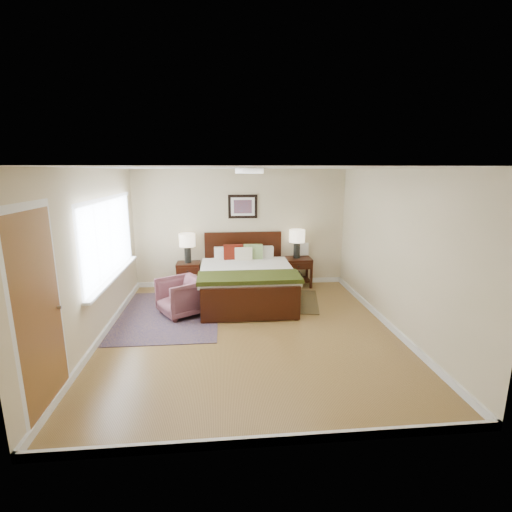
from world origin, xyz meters
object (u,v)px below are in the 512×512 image
nightstand_right (296,269)px  lamp_left (187,243)px  nightstand_left (188,268)px  armchair (181,297)px  rug_persian (170,314)px  bed (246,274)px  lamp_right (297,239)px

nightstand_right → lamp_left: lamp_left is taller
nightstand_left → armchair: 1.44m
nightstand_right → armchair: (-2.32, -1.44, -0.05)m
nightstand_left → rug_persian: (-0.22, -1.42, -0.45)m
rug_persian → lamp_left: bearing=81.6°
nightstand_left → nightstand_right: nightstand_right is taller
armchair → rug_persian: bearing=-122.7°
armchair → nightstand_right: bearing=90.7°
nightstand_left → rug_persian: nightstand_left is taller
lamp_left → armchair: lamp_left is taller
nightstand_right → lamp_left: 2.40m
bed → nightstand_left: bed is taller
bed → lamp_right: (1.14, 0.83, 0.52)m
nightstand_left → rug_persian: 1.51m
nightstand_right → lamp_right: bearing=90.0°
nightstand_left → armchair: (-0.01, -1.43, -0.13)m
bed → rug_persian: bed is taller
nightstand_right → armchair: 2.73m
nightstand_right → armchair: size_ratio=0.87×
armchair → rug_persian: (-0.22, 0.01, -0.32)m
armchair → rug_persian: armchair is taller
nightstand_left → rug_persian: size_ratio=0.24×
rug_persian → nightstand_left: bearing=81.5°
bed → armchair: bed is taller
nightstand_right → rug_persian: (-2.54, -1.43, -0.37)m
bed → rug_persian: (-1.39, -0.62, -0.53)m
nightstand_right → rug_persian: 2.94m
lamp_left → rug_persian: size_ratio=0.26×
bed → lamp_right: size_ratio=3.53×
bed → nightstand_right: size_ratio=3.43×
bed → lamp_right: bearing=36.0°
armchair → lamp_left: bearing=148.7°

